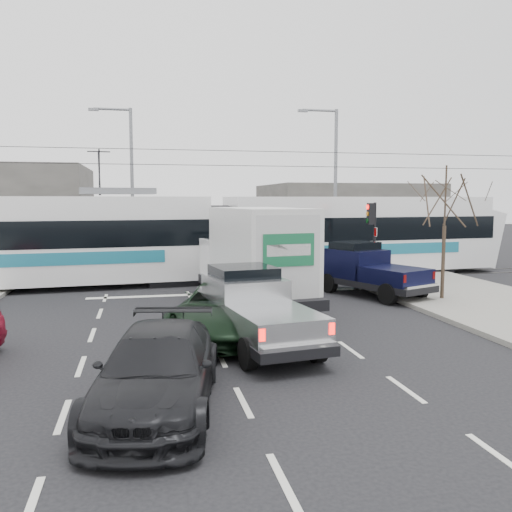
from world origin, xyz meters
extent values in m
plane|color=black|center=(0.00, 0.00, 0.00)|extent=(120.00, 120.00, 0.00)
cube|color=#33302D|center=(0.00, 10.00, 0.01)|extent=(60.00, 1.60, 0.03)
cube|color=slate|center=(12.00, 24.00, 2.50)|extent=(12.00, 10.00, 5.00)
cylinder|color=#47382B|center=(7.60, 2.50, 1.52)|extent=(0.14, 0.14, 2.75)
cylinder|color=#47382B|center=(7.60, 2.50, 4.03)|extent=(0.07, 0.07, 2.25)
cylinder|color=black|center=(6.60, 6.50, 1.95)|extent=(0.12, 0.12, 3.60)
cube|color=black|center=(6.40, 6.50, 3.25)|extent=(0.28, 0.28, 0.95)
cylinder|color=#FF0C07|center=(6.25, 6.50, 3.55)|extent=(0.06, 0.20, 0.20)
cylinder|color=orange|center=(6.25, 6.50, 3.25)|extent=(0.06, 0.20, 0.20)
cylinder|color=#05330C|center=(6.25, 6.50, 2.95)|extent=(0.06, 0.20, 0.20)
cube|color=white|center=(6.58, 6.35, 2.45)|extent=(0.02, 0.30, 0.40)
cylinder|color=slate|center=(7.50, 14.00, 4.50)|extent=(0.20, 0.20, 9.00)
cylinder|color=slate|center=(6.50, 14.00, 8.90)|extent=(2.00, 0.14, 0.14)
cube|color=slate|center=(5.50, 14.00, 8.85)|extent=(0.55, 0.25, 0.14)
cylinder|color=slate|center=(-4.00, 16.00, 4.50)|extent=(0.20, 0.20, 9.00)
cylinder|color=slate|center=(-5.00, 16.00, 8.90)|extent=(2.00, 0.14, 0.14)
cube|color=slate|center=(-6.00, 16.00, 8.85)|extent=(0.55, 0.25, 0.14)
cylinder|color=black|center=(0.00, 10.00, 5.50)|extent=(60.00, 0.03, 0.03)
cylinder|color=black|center=(0.00, 10.00, 6.20)|extent=(60.00, 0.03, 0.03)
cube|color=white|center=(-7.58, 8.91, 1.12)|extent=(14.20, 4.21, 1.70)
cube|color=black|center=(-7.58, 8.91, 2.43)|extent=(14.27, 4.25, 1.16)
cube|color=white|center=(-7.58, 8.91, 3.47)|extent=(14.19, 4.10, 1.08)
cube|color=#1A6B84|center=(-7.44, 7.43, 1.43)|extent=(9.75, 0.93, 0.54)
cube|color=white|center=(7.56, 10.31, 1.12)|extent=(14.20, 4.21, 1.70)
cube|color=black|center=(7.56, 10.31, 2.43)|extent=(14.27, 4.25, 1.16)
cube|color=white|center=(7.56, 10.31, 3.47)|extent=(14.19, 4.10, 1.08)
cube|color=#1A6B84|center=(7.70, 8.84, 1.43)|extent=(9.75, 0.93, 0.54)
cylinder|color=black|center=(-0.01, 9.61, 2.20)|extent=(1.34, 2.90, 2.82)
cube|color=slate|center=(-4.55, 9.19, 4.26)|extent=(3.41, 2.05, 0.27)
cube|color=black|center=(-2.28, 9.40, 0.20)|extent=(2.39, 2.68, 0.39)
cube|color=black|center=(2.26, 9.82, 0.20)|extent=(2.39, 2.68, 0.39)
cube|color=black|center=(11.35, 10.66, 0.20)|extent=(2.39, 2.68, 0.39)
cube|color=black|center=(-0.61, -2.20, 0.52)|extent=(2.70, 5.75, 0.24)
cube|color=#B5B7BA|center=(-0.76, -1.22, 1.19)|extent=(2.19, 2.57, 1.10)
cube|color=black|center=(-0.77, -1.12, 1.76)|extent=(1.85, 1.88, 0.52)
cube|color=#B5B7BA|center=(-0.95, 0.09, 0.97)|extent=(1.94, 1.25, 0.52)
cube|color=#B5B7BA|center=(-0.44, -3.41, 0.91)|extent=(2.21, 2.74, 0.62)
cube|color=silver|center=(-0.23, -4.83, 0.65)|extent=(1.76, 0.43, 0.17)
cube|color=#FF0C07|center=(-1.07, -4.84, 1.00)|extent=(0.14, 0.10, 0.27)
cube|color=#FF0C07|center=(0.59, -4.60, 1.00)|extent=(0.14, 0.10, 0.27)
cylinder|color=black|center=(-1.74, -0.58, 0.38)|extent=(0.38, 0.79, 0.76)
cylinder|color=black|center=(-0.01, -0.32, 0.38)|extent=(0.38, 0.79, 0.76)
cylinder|color=black|center=(-1.22, -4.08, 0.38)|extent=(0.38, 0.79, 0.76)
cylinder|color=black|center=(0.51, -3.83, 0.38)|extent=(0.38, 0.79, 0.76)
cube|color=black|center=(0.49, 3.41, 0.56)|extent=(3.44, 7.45, 0.36)
cube|color=white|center=(0.11, 6.11, 1.44)|extent=(2.56, 2.03, 1.64)
cube|color=black|center=(0.09, 6.25, 2.05)|extent=(2.16, 1.42, 0.62)
cube|color=silver|center=(0.59, 2.70, 2.08)|extent=(3.12, 5.18, 3.03)
cube|color=silver|center=(0.92, 0.30, 2.08)|extent=(2.15, 0.35, 2.66)
cube|color=#155F39|center=(0.93, 0.25, 2.32)|extent=(1.71, 0.26, 1.03)
cube|color=black|center=(0.96, 0.06, 0.46)|extent=(2.23, 0.56, 0.18)
cylinder|color=black|center=(-0.90, 5.53, 0.46)|extent=(0.43, 0.96, 0.92)
cylinder|color=black|center=(1.24, 5.83, 0.46)|extent=(0.43, 0.96, 0.92)
cylinder|color=black|center=(-0.31, 1.26, 0.51)|extent=(0.45, 1.06, 1.03)
cylinder|color=black|center=(1.84, 1.57, 0.51)|extent=(0.45, 1.06, 1.03)
cube|color=black|center=(5.50, 4.20, 0.55)|extent=(3.64, 5.35, 0.25)
cube|color=black|center=(5.15, 5.03, 1.26)|extent=(2.49, 2.65, 1.16)
cube|color=black|center=(5.11, 5.13, 1.86)|extent=(2.04, 2.00, 0.55)
cube|color=black|center=(4.69, 6.15, 1.02)|extent=(1.98, 1.51, 0.55)
cube|color=black|center=(5.92, 3.18, 0.95)|extent=(2.55, 2.79, 0.65)
cube|color=silver|center=(6.43, 1.97, 0.68)|extent=(1.65, 0.82, 0.18)
cube|color=#590505|center=(5.63, 1.75, 1.05)|extent=(0.16, 0.13, 0.28)
cube|color=#590505|center=(7.14, 2.38, 1.05)|extent=(0.16, 0.13, 0.28)
cylinder|color=black|center=(4.09, 5.36, 0.40)|extent=(0.57, 0.85, 0.80)
cylinder|color=black|center=(5.67, 6.01, 0.40)|extent=(0.57, 0.85, 0.80)
cylinder|color=black|center=(5.33, 2.39, 0.40)|extent=(0.57, 0.85, 0.80)
cylinder|color=black|center=(6.91, 3.04, 0.40)|extent=(0.57, 0.85, 0.80)
imported|color=black|center=(-1.24, -0.89, 0.79)|extent=(4.32, 6.20, 1.57)
imported|color=black|center=(-3.31, -6.03, 0.74)|extent=(2.98, 5.42, 1.49)
camera|label=1|loc=(-3.55, -15.91, 3.89)|focal=38.00mm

